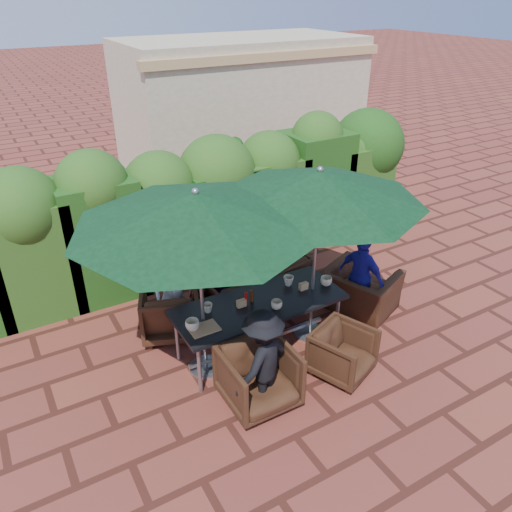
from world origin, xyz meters
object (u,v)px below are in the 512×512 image
chair_far_mid (230,294)px  chair_near_right (343,351)px  umbrella_left (196,209)px  chair_end_right (361,284)px  chair_near_left (259,374)px  umbrella_right (319,186)px  chair_far_right (276,275)px  dining_table (259,307)px  chair_far_left (171,309)px

chair_far_mid → chair_near_right: size_ratio=1.05×
umbrella_left → chair_end_right: umbrella_left is taller
chair_far_mid → chair_near_left: (-0.52, -1.72, 0.04)m
chair_far_mid → umbrella_left: bearing=45.5°
umbrella_left → chair_end_right: 3.13m
umbrella_left → chair_near_left: size_ratio=3.46×
umbrella_right → chair_far_right: (0.06, 1.01, -1.78)m
dining_table → chair_near_left: chair_near_left is taller
dining_table → chair_far_left: (-0.88, 0.92, -0.27)m
umbrella_left → chair_near_left: (0.29, -0.84, -1.81)m
chair_near_left → chair_far_mid: bearing=73.5°
chair_far_mid → chair_far_right: chair_far_right is taller
chair_far_left → chair_near_right: 2.41m
umbrella_left → chair_end_right: (2.58, 0.06, -1.78)m
umbrella_left → chair_near_right: (1.45, -0.94, -1.87)m
chair_near_left → chair_near_right: chair_near_left is taller
umbrella_left → chair_near_right: bearing=-32.9°
chair_far_left → umbrella_left: bearing=117.7°
dining_table → chair_far_right: size_ratio=2.61×
dining_table → chair_near_left: 1.00m
chair_end_right → chair_far_left: bearing=50.5°
chair_end_right → umbrella_right: bearing=76.3°
chair_near_left → chair_far_left: bearing=102.7°
chair_far_mid → chair_near_left: size_ratio=0.90×
dining_table → chair_far_right: (0.85, 0.94, -0.24)m
dining_table → umbrella_left: size_ratio=0.79×
dining_table → chair_far_left: chair_far_left is taller
dining_table → chair_near_left: (-0.49, -0.83, -0.27)m
chair_far_right → chair_far_left: bearing=-8.3°
dining_table → chair_end_right: bearing=2.1°
chair_near_left → chair_near_right: bearing=-4.6°
chair_far_mid → chair_end_right: (1.77, -0.82, 0.07)m
dining_table → chair_far_right: 1.29m
chair_far_left → chair_near_left: bearing=124.3°
chair_end_right → chair_far_mid: bearing=43.4°
chair_near_left → chair_end_right: size_ratio=0.82×
dining_table → chair_near_right: size_ratio=3.22×
chair_near_left → chair_end_right: bearing=21.7°
umbrella_right → chair_end_right: bearing=8.0°
umbrella_left → chair_far_left: size_ratio=3.50×
chair_near_left → umbrella_left: bearing=109.5°
dining_table → chair_far_mid: (0.02, 0.89, -0.31)m
chair_far_mid → chair_far_right: (0.83, 0.05, 0.06)m
umbrella_left → chair_end_right: bearing=1.2°
umbrella_left → chair_far_left: bearing=96.0°
chair_near_right → chair_end_right: size_ratio=0.70×
chair_end_right → chair_near_right: bearing=109.8°
umbrella_left → umbrella_right: same height
umbrella_left → chair_far_mid: (0.81, 0.87, -1.85)m
chair_far_right → chair_near_left: (-1.34, -1.77, -0.02)m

